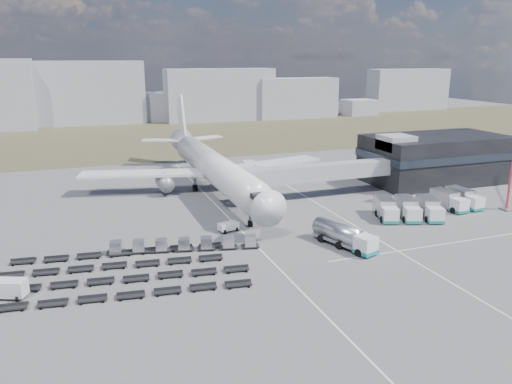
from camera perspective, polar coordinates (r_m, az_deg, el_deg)
name	(u,v)px	position (r m, az deg, el deg)	size (l,w,h in m)	color
ground	(271,246)	(72.42, 1.72, -6.16)	(420.00, 420.00, 0.00)	#565659
grass_strip	(154,136)	(176.43, -11.62, 6.30)	(420.00, 90.00, 0.01)	#443E29
lane_markings	(322,231)	(78.82, 7.55, -4.48)	(47.12, 110.00, 0.01)	silver
terminal	(435,158)	(115.07, 19.81, 3.72)	(30.40, 16.40, 11.00)	black
jet_bridge	(310,173)	(95.01, 6.14, 2.15)	(30.30, 3.80, 7.05)	#939399
airliner	(212,166)	(100.49, -5.07, 3.03)	(51.59, 64.53, 17.62)	silver
skyline	(142,98)	(212.86, -12.91, 10.41)	(303.96, 24.45, 25.76)	#9597A3
fuel_tanker	(344,236)	(72.49, 10.05, -4.96)	(5.80, 10.66, 3.35)	silver
pushback_tug	(228,227)	(78.04, -3.19, -4.03)	(3.05, 1.72, 1.40)	silver
utility_van	(7,289)	(63.62, -26.53, -9.90)	(4.11, 1.86, 2.21)	silver
catering_truck	(251,170)	(112.88, -0.55, 2.52)	(3.33, 6.96, 3.10)	silver
service_trucks_near	(408,209)	(87.66, 16.96, -1.85)	(11.96, 10.45, 3.05)	silver
service_trucks_far	(457,199)	(96.60, 21.95, -0.78)	(6.60, 7.74, 2.97)	silver
uld_row	(184,244)	(70.95, -8.23, -5.93)	(20.98, 6.22, 1.64)	black
baggage_dollies	(114,273)	(65.26, -15.94, -8.89)	(33.64, 18.14, 0.75)	black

